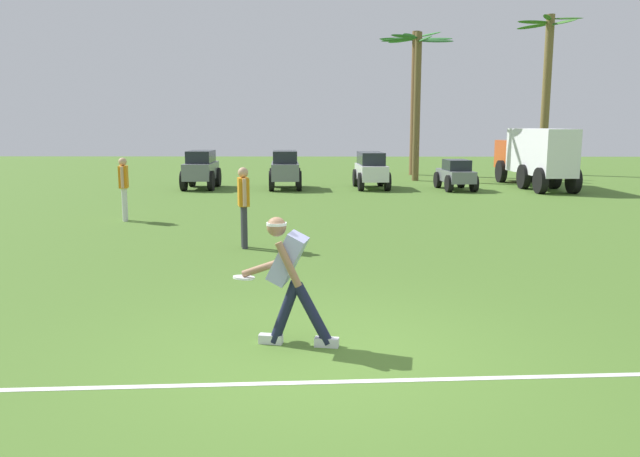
# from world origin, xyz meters

# --- Properties ---
(ground_plane) EXTENTS (80.00, 80.00, 0.00)m
(ground_plane) POSITION_xyz_m (0.00, 0.00, 0.00)
(ground_plane) COLOR #4C732A
(field_line_paint) EXTENTS (20.15, 1.54, 0.01)m
(field_line_paint) POSITION_xyz_m (0.00, -0.67, 0.00)
(field_line_paint) COLOR white
(field_line_paint) RESTS_ON ground_plane
(frisbee_thrower) EXTENTS (1.09, 0.57, 1.40)m
(frisbee_thrower) POSITION_xyz_m (-0.39, 0.34, 0.79)
(frisbee_thrower) COLOR #191E38
(frisbee_thrower) RESTS_ON ground_plane
(frisbee_in_flight) EXTENTS (0.35, 0.35, 0.05)m
(frisbee_in_flight) POSITION_xyz_m (-0.91, 0.62, 0.68)
(frisbee_in_flight) COLOR white
(teammate_near_sideline) EXTENTS (0.27, 0.50, 1.56)m
(teammate_near_sideline) POSITION_xyz_m (-1.58, 5.69, 0.94)
(teammate_near_sideline) COLOR #33333D
(teammate_near_sideline) RESTS_ON ground_plane
(teammate_midfield) EXTENTS (0.26, 0.50, 1.56)m
(teammate_midfield) POSITION_xyz_m (-4.99, 9.07, 0.94)
(teammate_midfield) COLOR silver
(teammate_midfield) RESTS_ON ground_plane
(parked_car_slot_a) EXTENTS (1.20, 2.37, 1.40)m
(parked_car_slot_a) POSITION_xyz_m (-4.66, 16.91, 0.74)
(parked_car_slot_a) COLOR slate
(parked_car_slot_a) RESTS_ON ground_plane
(parked_car_slot_b) EXTENTS (1.32, 2.41, 1.40)m
(parked_car_slot_b) POSITION_xyz_m (-1.54, 16.86, 0.74)
(parked_car_slot_b) COLOR slate
(parked_car_slot_b) RESTS_ON ground_plane
(parked_car_slot_c) EXTENTS (1.30, 2.46, 1.34)m
(parked_car_slot_c) POSITION_xyz_m (1.64, 17.04, 0.72)
(parked_car_slot_c) COLOR silver
(parked_car_slot_c) RESTS_ON ground_plane
(parked_car_slot_d) EXTENTS (1.26, 2.27, 1.10)m
(parked_car_slot_d) POSITION_xyz_m (4.68, 16.54, 0.56)
(parked_car_slot_d) COLOR slate
(parked_car_slot_d) RESTS_ON ground_plane
(box_truck) EXTENTS (1.61, 5.95, 2.20)m
(box_truck) POSITION_xyz_m (7.82, 17.55, 1.23)
(box_truck) COLOR #CC4C19
(box_truck) RESTS_ON ground_plane
(palm_tree_far_left) EXTENTS (2.99, 2.85, 6.08)m
(palm_tree_far_left) POSITION_xyz_m (3.72, 20.28, 3.67)
(palm_tree_far_left) COLOR brown
(palm_tree_far_left) RESTS_ON ground_plane
(palm_tree_left_of_centre) EXTENTS (3.35, 3.24, 6.54)m
(palm_tree_left_of_centre) POSITION_xyz_m (4.07, 23.35, 3.82)
(palm_tree_left_of_centre) COLOR brown
(palm_tree_left_of_centre) RESTS_ON ground_plane
(palm_tree_right_of_centre) EXTENTS (3.07, 3.45, 7.35)m
(palm_tree_right_of_centre) POSITION_xyz_m (10.27, 23.85, 4.17)
(palm_tree_right_of_centre) COLOR brown
(palm_tree_right_of_centre) RESTS_ON ground_plane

